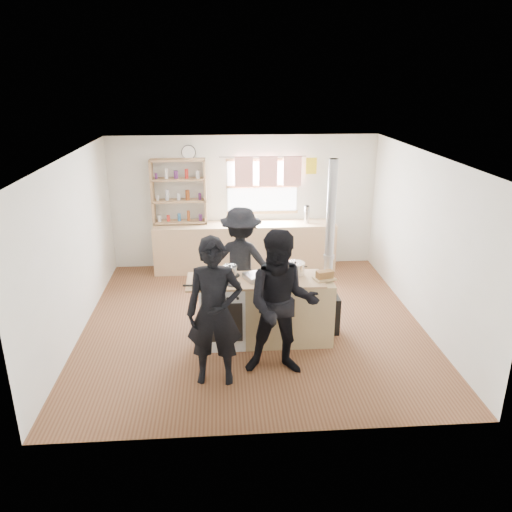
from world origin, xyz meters
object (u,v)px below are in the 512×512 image
at_px(cooking_island, 266,310).
at_px(stockpot_counter, 295,269).
at_px(person_near_right, 282,304).
at_px(bread_board, 325,276).
at_px(skillet_greens, 208,285).
at_px(stockpot_stove, 230,271).
at_px(thermos, 307,215).
at_px(person_near_left, 215,312).
at_px(person_far, 241,261).
at_px(roast_tray, 259,276).
at_px(flue_heater, 327,290).

bearing_deg(cooking_island, stockpot_counter, 17.05).
bearing_deg(person_near_right, bread_board, 52.89).
bearing_deg(person_near_right, cooking_island, 104.07).
xyz_separation_m(skillet_greens, bread_board, (1.56, 0.16, 0.02)).
xyz_separation_m(skillet_greens, stockpot_stove, (0.29, 0.37, 0.04)).
bearing_deg(thermos, stockpot_stove, -119.88).
relative_size(stockpot_stove, person_near_right, 0.11).
height_order(thermos, bread_board, thermos).
distance_m(person_near_left, person_far, 1.89).
bearing_deg(skillet_greens, cooking_island, 15.85).
distance_m(bread_board, person_near_right, 0.99).
bearing_deg(cooking_island, person_near_right, -81.37).
distance_m(cooking_island, stockpot_counter, 0.70).
height_order(bread_board, person_near_right, person_near_right).
xyz_separation_m(skillet_greens, stockpot_counter, (1.19, 0.35, 0.06)).
bearing_deg(stockpot_stove, stockpot_counter, -1.61).
bearing_deg(stockpot_stove, person_far, 76.29).
height_order(skillet_greens, person_far, person_far).
xyz_separation_m(thermos, person_far, (-1.32, -1.85, -0.21)).
distance_m(thermos, person_far, 2.28).
distance_m(thermos, cooking_island, 3.01).
bearing_deg(roast_tray, thermos, 67.88).
distance_m(thermos, person_near_left, 4.07).
xyz_separation_m(skillet_greens, flue_heater, (1.67, 0.43, -0.32)).
height_order(roast_tray, person_far, person_far).
xyz_separation_m(flue_heater, person_near_right, (-0.77, -1.00, 0.28)).
bearing_deg(person_far, person_near_left, 93.35).
distance_m(skillet_greens, person_near_right, 1.06).
height_order(thermos, person_near_left, person_near_left).
height_order(cooking_island, roast_tray, roast_tray).
distance_m(stockpot_stove, person_near_left, 1.10).
bearing_deg(flue_heater, thermos, 87.09).
relative_size(thermos, person_near_right, 0.17).
xyz_separation_m(bread_board, flue_heater, (0.11, 0.28, -0.34)).
distance_m(cooking_island, skillet_greens, 0.94).
height_order(skillet_greens, person_near_right, person_near_right).
xyz_separation_m(roast_tray, flue_heater, (0.98, 0.19, -0.33)).
height_order(cooking_island, person_near_right, person_near_right).
xyz_separation_m(thermos, stockpot_stove, (-1.50, -2.62, -0.05)).
height_order(cooking_island, stockpot_counter, stockpot_counter).
height_order(stockpot_counter, person_near_left, person_near_left).
xyz_separation_m(roast_tray, person_near_left, (-0.60, -0.95, -0.06)).
distance_m(thermos, stockpot_counter, 2.71).
distance_m(flue_heater, person_far, 1.40).
xyz_separation_m(flue_heater, person_far, (-1.19, 0.71, 0.20)).
bearing_deg(bread_board, person_near_right, -132.55).
bearing_deg(person_far, stockpot_counter, 146.93).
bearing_deg(bread_board, thermos, 85.19).
bearing_deg(thermos, bread_board, -94.81).
height_order(flue_heater, person_near_left, flue_heater).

